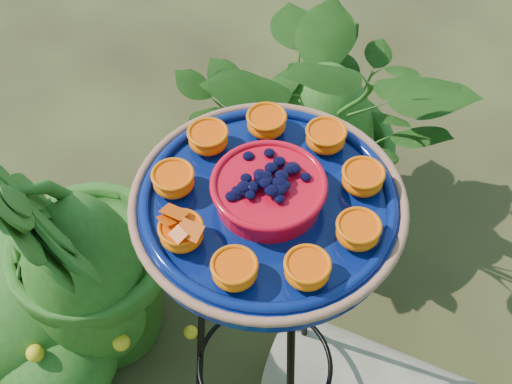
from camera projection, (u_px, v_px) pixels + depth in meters
tripod_stand at (266, 316)px, 1.42m from camera, size 0.37×0.37×0.84m
feeder_dish at (268, 202)px, 1.14m from camera, size 0.52×0.52×0.10m
shrub_back_left at (324, 119)px, 1.92m from camera, size 0.96×0.96×0.81m
shrub_front_left at (78, 250)px, 1.60m from camera, size 0.64×0.62×0.91m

